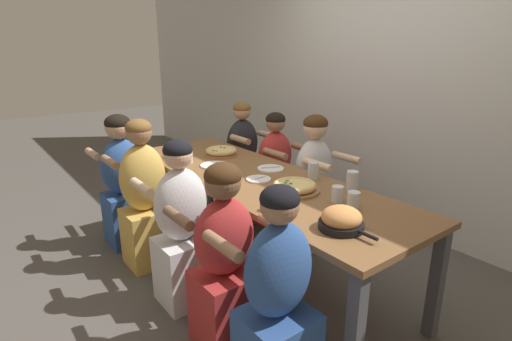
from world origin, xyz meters
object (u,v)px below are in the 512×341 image
object	(u,v)px
diner_near_left	(124,185)
diner_far_center	(313,186)
pizza_board_second	(221,152)
empty_plate_c	(259,179)
skillet_bowl	(342,220)
diner_near_center	(182,231)
empty_plate_b	(215,165)
drinking_glass_e	(353,201)
pizza_board_main	(295,187)
drinking_glass_c	(313,172)
drinking_glass_g	(169,153)
drinking_glass_f	(178,152)
diner_near_midleft	(145,200)
diner_near_right	(277,306)
diner_far_midleft	(275,175)
drinking_glass_a	(352,182)
diner_near_midright	(225,265)
drinking_glass_b	(189,157)
drinking_glass_d	(337,194)
empty_plate_a	(271,169)
cocktail_glass_blue	(274,204)
diner_far_left	(243,161)

from	to	relation	value
diner_near_left	diner_far_center	bearing A→B (deg)	-37.82
pizza_board_second	empty_plate_c	world-z (taller)	pizza_board_second
skillet_bowl	diner_near_center	world-z (taller)	diner_near_center
skillet_bowl	diner_near_left	world-z (taller)	diner_near_left
empty_plate_b	drinking_glass_e	bearing A→B (deg)	8.87
pizza_board_main	drinking_glass_c	size ratio (longest dim) A/B	2.66
empty_plate_b	drinking_glass_c	size ratio (longest dim) A/B	1.86
drinking_glass_g	diner_near_left	size ratio (longest dim) A/B	0.09
drinking_glass_f	diner_near_midleft	size ratio (longest dim) A/B	0.10
drinking_glass_e	pizza_board_second	bearing A→B (deg)	178.92
drinking_glass_e	drinking_glass_c	bearing A→B (deg)	159.43
diner_near_right	diner_far_midleft	bearing A→B (deg)	50.36
drinking_glass_a	empty_plate_b	bearing A→B (deg)	-157.32
diner_near_midright	skillet_bowl	bearing A→B (deg)	-41.73
pizza_board_second	drinking_glass_f	bearing A→B (deg)	-110.00
drinking_glass_g	drinking_glass_b	bearing A→B (deg)	17.04
drinking_glass_d	drinking_glass_f	xyz separation A→B (m)	(-1.52, -0.32, 0.01)
drinking_glass_g	empty_plate_b	bearing A→B (deg)	22.65
empty_plate_a	diner_near_midright	bearing A→B (deg)	-53.17
drinking_glass_f	empty_plate_c	bearing A→B (deg)	12.59
pizza_board_second	cocktail_glass_blue	bearing A→B (deg)	-18.89
empty_plate_c	drinking_glass_a	bearing A→B (deg)	34.01
pizza_board_second	diner_near_midleft	xyz separation A→B (m)	(0.10, -0.78, -0.25)
diner_far_midleft	diner_near_left	size ratio (longest dim) A/B	0.96
pizza_board_second	diner_near_left	xyz separation A→B (m)	(-0.36, -0.78, -0.25)
pizza_board_second	drinking_glass_d	bearing A→B (deg)	-1.27
diner_near_left	diner_near_center	bearing A→B (deg)	-90.00
cocktail_glass_blue	drinking_glass_a	distance (m)	0.65
empty_plate_a	cocktail_glass_blue	xyz separation A→B (m)	(0.66, -0.51, 0.03)
empty_plate_a	drinking_glass_a	xyz separation A→B (m)	(0.70, 0.13, 0.05)
cocktail_glass_blue	diner_near_midleft	bearing A→B (deg)	-163.19
drinking_glass_c	cocktail_glass_blue	bearing A→B (deg)	-64.95
diner_far_midleft	diner_near_center	bearing A→B (deg)	24.55
diner_far_midleft	diner_near_midright	xyz separation A→B (m)	(1.11, -1.30, 0.01)
empty_plate_c	diner_near_midright	size ratio (longest dim) A/B	0.16
diner_far_center	pizza_board_main	bearing A→B (deg)	34.85
diner_near_midleft	pizza_board_main	bearing A→B (deg)	-56.03
empty_plate_c	diner_far_center	xyz separation A→B (m)	(-0.11, 0.68, -0.23)
drinking_glass_c	drinking_glass_b	bearing A→B (deg)	-151.09
pizza_board_second	diner_far_left	xyz separation A→B (m)	(-0.40, 0.52, -0.27)
pizza_board_main	drinking_glass_a	size ratio (longest dim) A/B	2.52
drinking_glass_b	diner_near_midleft	bearing A→B (deg)	-82.05
pizza_board_main	pizza_board_second	bearing A→B (deg)	174.05
drinking_glass_a	diner_near_center	size ratio (longest dim) A/B	0.12
pizza_board_second	drinking_glass_b	xyz separation A→B (m)	(0.04, -0.34, 0.01)
pizza_board_second	drinking_glass_f	distance (m)	0.38
pizza_board_main	drinking_glass_a	xyz separation A→B (m)	(0.22, 0.33, 0.02)
drinking_glass_a	diner_near_midright	xyz separation A→B (m)	(-0.06, -0.99, -0.30)
pizza_board_second	diner_near_midright	size ratio (longest dim) A/B	0.26
drinking_glass_a	diner_far_center	xyz separation A→B (m)	(-0.66, 0.31, -0.28)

